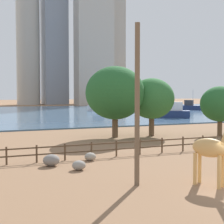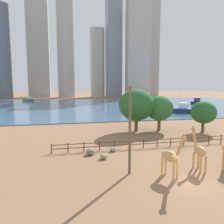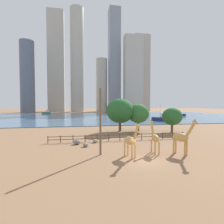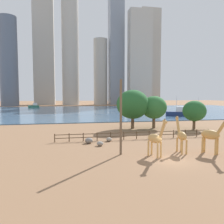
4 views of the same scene
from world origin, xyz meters
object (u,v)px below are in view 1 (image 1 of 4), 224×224
(tree_center_broad, at_px, (152,99))
(tree_left_large, at_px, (115,93))
(giraffe_companion, at_px, (212,148))
(utility_pole, at_px, (137,105))
(boulder_small, at_px, (90,157))
(tree_right_tall, at_px, (220,104))
(boulder_near_fence, at_px, (51,160))
(boat_sailboat, at_px, (101,107))
(boat_tug, at_px, (172,112))
(boulder_by_pole, at_px, (79,165))
(boat_ferry, at_px, (191,107))

(tree_center_broad, bearing_deg, tree_left_large, 175.82)
(tree_center_broad, bearing_deg, giraffe_companion, -111.18)
(utility_pole, bearing_deg, giraffe_companion, -25.63)
(tree_left_large, relative_size, tree_center_broad, 1.19)
(boulder_small, relative_size, tree_right_tall, 0.15)
(tree_left_large, height_order, tree_right_tall, tree_left_large)
(utility_pole, bearing_deg, tree_right_tall, 39.70)
(boulder_near_fence, distance_m, tree_left_large, 17.18)
(giraffe_companion, height_order, boulder_small, giraffe_companion)
(boulder_near_fence, height_order, boat_sailboat, boat_sailboat)
(tree_left_large, height_order, boat_sailboat, tree_left_large)
(tree_center_broad, height_order, boat_sailboat, tree_center_broad)
(tree_right_tall, xyz_separation_m, boat_sailboat, (7.30, 59.25, -2.48))
(boulder_near_fence, bearing_deg, boat_tug, 47.09)
(tree_right_tall, bearing_deg, boat_sailboat, 82.98)
(tree_left_large, xyz_separation_m, tree_center_broad, (4.66, -0.34, -0.69))
(tree_left_large, distance_m, tree_center_broad, 4.72)
(boulder_by_pole, relative_size, boat_tug, 0.12)
(tree_right_tall, relative_size, boat_ferry, 0.89)
(tree_right_tall, bearing_deg, boulder_by_pole, -152.08)
(utility_pole, distance_m, boat_tug, 51.69)
(boulder_small, bearing_deg, boat_sailboat, 68.37)
(boulder_near_fence, relative_size, tree_center_broad, 0.17)
(boat_ferry, bearing_deg, tree_left_large, -83.30)
(boat_ferry, bearing_deg, utility_pole, -77.85)
(giraffe_companion, distance_m, boulder_small, 10.30)
(giraffe_companion, relative_size, boulder_small, 5.23)
(boulder_near_fence, height_order, boat_ferry, boat_ferry)
(boulder_small, bearing_deg, boulder_by_pole, -122.65)
(tree_center_broad, distance_m, tree_right_tall, 8.30)
(tree_left_large, relative_size, boat_sailboat, 1.02)
(giraffe_companion, distance_m, boat_sailboat, 80.63)
(utility_pole, relative_size, tree_center_broad, 1.29)
(boat_sailboat, bearing_deg, boulder_small, -122.52)
(tree_center_broad, distance_m, boat_tug, 29.13)
(tree_left_large, bearing_deg, tree_center_broad, -4.18)
(boulder_by_pole, xyz_separation_m, tree_left_large, (9.04, 14.81, 4.84))
(tree_right_tall, bearing_deg, utility_pole, -140.30)
(utility_pole, height_order, boulder_by_pole, utility_pole)
(giraffe_companion, xyz_separation_m, boat_sailboat, (23.14, 77.23, -0.79))
(boulder_small, relative_size, tree_left_large, 0.11)
(tree_right_tall, bearing_deg, boat_ferry, 57.20)
(boat_ferry, distance_m, boat_tug, 35.48)
(boulder_small, distance_m, tree_center_broad, 17.23)
(boulder_by_pole, bearing_deg, boulder_near_fence, 124.79)
(boat_tug, bearing_deg, tree_left_large, 78.79)
(giraffe_companion, relative_size, boat_sailboat, 0.57)
(boat_sailboat, xyz_separation_m, boat_tug, (2.79, -33.22, -0.05))
(giraffe_companion, relative_size, boulder_by_pole, 4.98)
(utility_pole, height_order, boat_sailboat, utility_pole)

